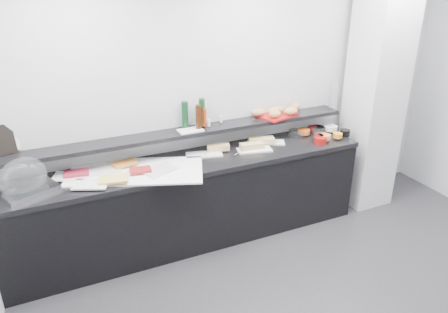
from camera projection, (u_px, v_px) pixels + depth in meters
name	position (u px, v px, depth m)	size (l,w,h in m)	color
back_wall	(241.00, 99.00, 4.57)	(5.00, 0.02, 2.70)	silver
column	(376.00, 92.00, 4.85)	(0.50, 0.50, 2.70)	silver
buffet_cabinet	(191.00, 203.00, 4.42)	(3.60, 0.60, 0.85)	black
counter_top	(190.00, 163.00, 4.24)	(3.62, 0.62, 0.05)	black
wall_shelf	(183.00, 133.00, 4.28)	(3.60, 0.25, 0.04)	black
cloche_base	(29.00, 190.00, 3.64)	(0.43, 0.29, 0.04)	silver
cloche_dome	(23.00, 177.00, 3.62)	(0.41, 0.27, 0.34)	white
linen_runner	(136.00, 171.00, 4.00)	(1.21, 0.57, 0.01)	white
platter_meat_a	(69.00, 176.00, 3.87)	(0.28, 0.19, 0.01)	white
food_meat_a	(76.00, 173.00, 3.89)	(0.22, 0.14, 0.02)	maroon
platter_salmon	(103.00, 170.00, 3.99)	(0.32, 0.21, 0.01)	white
food_salmon	(125.00, 163.00, 4.08)	(0.22, 0.14, 0.02)	#C87728
platter_cheese	(91.00, 184.00, 3.73)	(0.29, 0.19, 0.01)	white
food_cheese	(113.00, 179.00, 3.77)	(0.25, 0.16, 0.02)	#E2C258
platter_meat_b	(160.00, 170.00, 3.99)	(0.30, 0.20, 0.01)	silver
food_meat_b	(140.00, 170.00, 3.95)	(0.19, 0.12, 0.02)	maroon
sandwich_plate_left	(204.00, 154.00, 4.35)	(0.36, 0.15, 0.01)	white
sandwich_food_left	(218.00, 147.00, 4.43)	(0.23, 0.09, 0.06)	tan
tongs_left	(210.00, 152.00, 4.38)	(0.01, 0.01, 0.16)	silver
sandwich_plate_mid	(254.00, 150.00, 4.46)	(0.35, 0.15, 0.01)	white
sandwich_food_mid	(252.00, 146.00, 4.46)	(0.25, 0.09, 0.06)	tan
tongs_mid	(240.00, 153.00, 4.36)	(0.01, 0.01, 0.16)	silver
sandwich_plate_right	(269.00, 142.00, 4.65)	(0.33, 0.14, 0.01)	white
sandwich_food_right	(261.00, 140.00, 4.60)	(0.27, 0.10, 0.06)	#D5BE70
tongs_right	(273.00, 144.00, 4.57)	(0.01, 0.01, 0.16)	#AEB1B5
bowl_glass_fruit	(296.00, 134.00, 4.82)	(0.17, 0.17, 0.07)	silver
fill_glass_fruit	(304.00, 131.00, 4.84)	(0.14, 0.14, 0.05)	orange
bowl_black_jam	(318.00, 130.00, 4.93)	(0.15, 0.15, 0.07)	black
fill_black_jam	(312.00, 129.00, 4.92)	(0.11, 0.11, 0.05)	#550C0D
bowl_glass_cream	(317.00, 130.00, 4.92)	(0.18, 0.18, 0.07)	white
fill_glass_cream	(330.00, 128.00, 4.95)	(0.16, 0.16, 0.05)	white
bowl_red_jam	(320.00, 140.00, 4.63)	(0.13, 0.13, 0.07)	#98100D
fill_red_jam	(319.00, 137.00, 4.68)	(0.10, 0.10, 0.05)	#500B0C
bowl_glass_salmon	(321.00, 137.00, 4.72)	(0.16, 0.16, 0.07)	white
fill_glass_salmon	(325.00, 137.00, 4.69)	(0.13, 0.13, 0.05)	orange
bowl_black_fruit	(345.00, 133.00, 4.84)	(0.11, 0.11, 0.07)	black
fill_black_fruit	(338.00, 135.00, 4.73)	(0.10, 0.10, 0.05)	orange
framed_print	(1.00, 140.00, 3.69)	(0.21, 0.02, 0.26)	black
print_art	(7.00, 139.00, 3.72)	(0.18, 0.00, 0.22)	beige
condiment_tray	(190.00, 130.00, 4.27)	(0.24, 0.15, 0.01)	white
bottle_green_a	(185.00, 114.00, 4.29)	(0.06, 0.06, 0.26)	black
bottle_brown	(198.00, 117.00, 4.26)	(0.06, 0.06, 0.24)	#321709
bottle_green_b	(202.00, 112.00, 4.33)	(0.06, 0.06, 0.28)	#0F3919
bottle_hot	(204.00, 117.00, 4.34)	(0.05, 0.05, 0.18)	#B8330D
shaker_salt	(209.00, 123.00, 4.36)	(0.03, 0.03, 0.07)	silver
shaker_pepper	(221.00, 119.00, 4.46)	(0.03, 0.03, 0.07)	silver
bread_tray	(277.00, 115.00, 4.69)	(0.40, 0.28, 0.02)	#AA1212
bread_roll_nw	(258.00, 112.00, 4.62)	(0.15, 0.10, 0.08)	#B47645
bread_roll_ne	(296.00, 107.00, 4.80)	(0.14, 0.09, 0.08)	#B47444
bread_roll_sw	(275.00, 114.00, 4.56)	(0.13, 0.08, 0.08)	#AA7F41
bread_roll_se	(291.00, 111.00, 4.66)	(0.16, 0.10, 0.08)	#C9834C
bread_roll_midw	(274.00, 111.00, 4.66)	(0.14, 0.09, 0.08)	tan
bread_roll_mide	(278.00, 110.00, 4.70)	(0.13, 0.09, 0.08)	#AC7741
carafe	(333.00, 96.00, 4.88)	(0.09, 0.09, 0.30)	silver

